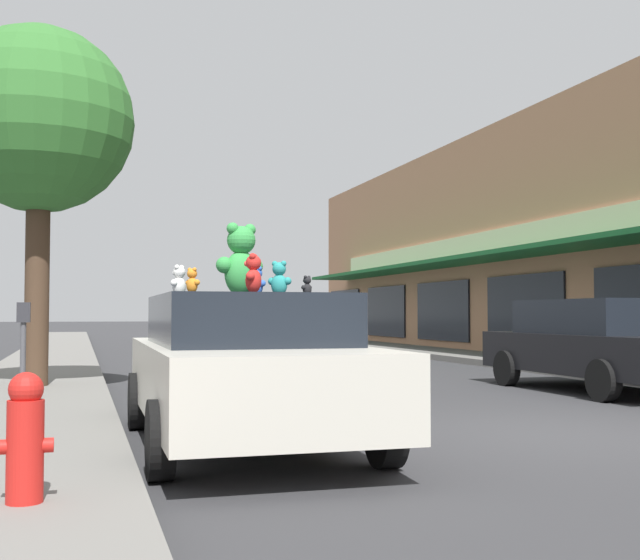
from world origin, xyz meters
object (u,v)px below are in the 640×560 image
(teddy_bear_red, at_px, (253,274))
(teddy_bear_black, at_px, (307,286))
(teddy_bear_teal, at_px, (279,279))
(street_tree, at_px, (39,122))
(teddy_bear_white, at_px, (179,281))
(plush_art_car, at_px, (244,365))
(teddy_bear_giant, at_px, (241,261))
(teddy_bear_orange, at_px, (192,281))
(parked_car_far_center, at_px, (602,343))
(parking_meter, at_px, (23,344))
(teddy_bear_blue, at_px, (257,282))
(fire_hydrant, at_px, (25,437))

(teddy_bear_red, relative_size, teddy_bear_black, 1.65)
(teddy_bear_teal, relative_size, street_tree, 0.06)
(teddy_bear_white, distance_m, street_tree, 6.01)
(plush_art_car, xyz_separation_m, teddy_bear_giant, (0.04, 0.40, 1.07))
(teddy_bear_orange, bearing_deg, parked_car_far_center, -93.81)
(teddy_bear_orange, xyz_separation_m, parking_meter, (-1.56, 2.12, -0.63))
(teddy_bear_teal, bearing_deg, teddy_bear_blue, 12.62)
(teddy_bear_teal, bearing_deg, teddy_bear_orange, 76.90)
(teddy_bear_black, bearing_deg, teddy_bear_white, -55.09)
(teddy_bear_blue, xyz_separation_m, parked_car_far_center, (6.71, 3.50, -0.82))
(teddy_bear_red, height_order, fire_hydrant, teddy_bear_red)
(teddy_bear_giant, height_order, teddy_bear_black, teddy_bear_giant)
(teddy_bear_red, height_order, teddy_bear_teal, teddy_bear_teal)
(teddy_bear_giant, height_order, parking_meter, teddy_bear_giant)
(street_tree, distance_m, fire_hydrant, 9.20)
(parking_meter, bearing_deg, plush_art_car, -34.52)
(teddy_bear_blue, height_order, fire_hydrant, teddy_bear_blue)
(parked_car_far_center, xyz_separation_m, parking_meter, (-9.05, -2.25, 0.15))
(teddy_bear_red, distance_m, teddy_bear_black, 1.31)
(plush_art_car, bearing_deg, teddy_bear_blue, 54.08)
(teddy_bear_white, height_order, parked_car_far_center, teddy_bear_white)
(parked_car_far_center, bearing_deg, teddy_bear_orange, -149.73)
(teddy_bear_teal, bearing_deg, parking_meter, 11.58)
(plush_art_car, distance_m, teddy_bear_orange, 1.19)
(teddy_bear_red, xyz_separation_m, parked_car_far_center, (6.97, 4.57, -0.84))
(teddy_bear_giant, xyz_separation_m, fire_hydrant, (-1.92, -3.06, -1.30))
(teddy_bear_orange, xyz_separation_m, parked_car_far_center, (7.49, 4.37, -0.78))
(teddy_bear_teal, bearing_deg, teddy_bear_giant, 1.83)
(teddy_bear_white, xyz_separation_m, parked_car_far_center, (7.46, 3.13, -0.83))
(teddy_bear_giant, bearing_deg, teddy_bear_white, -41.12)
(parked_car_far_center, height_order, street_tree, street_tree)
(parking_meter, bearing_deg, teddy_bear_blue, -28.10)
(street_tree, bearing_deg, fire_hydrant, -87.60)
(street_tree, bearing_deg, parked_car_far_center, -12.09)
(teddy_bear_orange, relative_size, street_tree, 0.04)
(teddy_bear_giant, relative_size, teddy_bear_black, 3.54)
(plush_art_car, distance_m, fire_hydrant, 3.27)
(teddy_bear_giant, xyz_separation_m, parking_meter, (-2.21, 1.09, -0.89))
(teddy_bear_giant, xyz_separation_m, teddy_bear_red, (-0.13, -1.23, -0.20))
(plush_art_car, xyz_separation_m, parking_meter, (-2.16, 1.49, 0.18))
(teddy_bear_giant, bearing_deg, teddy_bear_black, 141.44)
(teddy_bear_red, relative_size, parking_meter, 0.28)
(teddy_bear_giant, height_order, teddy_bear_orange, teddy_bear_giant)
(parking_meter, bearing_deg, teddy_bear_teal, -28.01)
(plush_art_car, distance_m, teddy_bear_black, 1.09)
(teddy_bear_red, relative_size, fire_hydrant, 0.45)
(teddy_bear_blue, xyz_separation_m, parking_meter, (-2.34, 1.25, -0.67))
(plush_art_car, relative_size, teddy_bear_teal, 13.16)
(teddy_bear_giant, bearing_deg, teddy_bear_blue, 107.48)
(teddy_bear_teal, relative_size, parked_car_far_center, 0.08)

